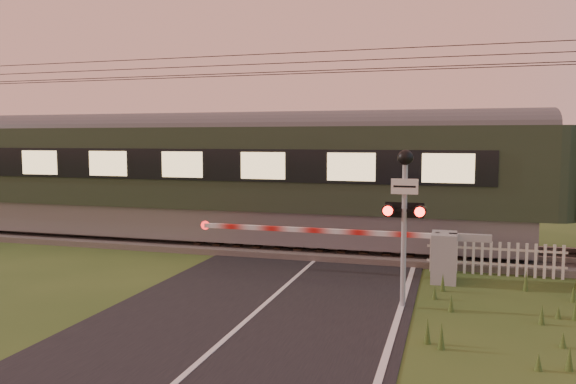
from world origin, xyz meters
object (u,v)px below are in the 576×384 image
(boom_gate, at_px, (429,253))
(crossing_signal, at_px, (405,200))
(picket_fence, at_px, (495,258))
(train, at_px, (570,182))

(boom_gate, xyz_separation_m, crossing_signal, (-0.42, -2.44, 1.56))
(picket_fence, bearing_deg, crossing_signal, -120.50)
(boom_gate, relative_size, picket_fence, 2.23)
(crossing_signal, xyz_separation_m, picket_fence, (2.02, 3.43, -1.80))
(picket_fence, bearing_deg, train, 43.37)
(boom_gate, relative_size, crossing_signal, 2.32)
(boom_gate, distance_m, picket_fence, 1.90)
(train, distance_m, crossing_signal, 6.68)
(crossing_signal, bearing_deg, boom_gate, 80.32)
(train, distance_m, picket_fence, 3.32)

